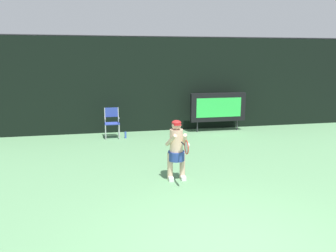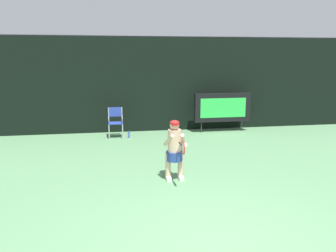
{
  "view_description": "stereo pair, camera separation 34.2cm",
  "coord_description": "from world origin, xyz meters",
  "px_view_note": "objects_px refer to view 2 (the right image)",
  "views": [
    {
      "loc": [
        -1.84,
        -4.29,
        2.87
      ],
      "look_at": [
        -0.07,
        4.27,
        1.05
      ],
      "focal_mm": 35.61,
      "sensor_mm": 36.0,
      "label": 1
    },
    {
      "loc": [
        -1.51,
        -4.35,
        2.87
      ],
      "look_at": [
        -0.07,
        4.27,
        1.05
      ],
      "focal_mm": 35.61,
      "sensor_mm": 36.0,
      "label": 2
    }
  ],
  "objects_px": {
    "umpire_chair": "(116,120)",
    "tennis_player": "(174,148)",
    "scoreboard": "(222,108)",
    "water_bottle": "(129,134)",
    "tennis_racket": "(183,147)"
  },
  "relations": [
    {
      "from": "scoreboard",
      "to": "water_bottle",
      "type": "distance_m",
      "value": 3.76
    },
    {
      "from": "scoreboard",
      "to": "tennis_player",
      "type": "height_order",
      "value": "scoreboard"
    },
    {
      "from": "scoreboard",
      "to": "umpire_chair",
      "type": "xyz_separation_m",
      "value": [
        -4.1,
        -0.27,
        -0.33
      ]
    },
    {
      "from": "scoreboard",
      "to": "water_bottle",
      "type": "bearing_deg",
      "value": -172.97
    },
    {
      "from": "water_bottle",
      "to": "scoreboard",
      "type": "bearing_deg",
      "value": 7.03
    },
    {
      "from": "scoreboard",
      "to": "tennis_racket",
      "type": "bearing_deg",
      "value": -116.43
    },
    {
      "from": "scoreboard",
      "to": "water_bottle",
      "type": "height_order",
      "value": "scoreboard"
    },
    {
      "from": "water_bottle",
      "to": "tennis_racket",
      "type": "height_order",
      "value": "tennis_racket"
    },
    {
      "from": "tennis_player",
      "to": "umpire_chair",
      "type": "bearing_deg",
      "value": 106.2
    },
    {
      "from": "water_bottle",
      "to": "tennis_player",
      "type": "bearing_deg",
      "value": -78.85
    },
    {
      "from": "tennis_player",
      "to": "scoreboard",
      "type": "bearing_deg",
      "value": 59.97
    },
    {
      "from": "scoreboard",
      "to": "tennis_player",
      "type": "bearing_deg",
      "value": -120.03
    },
    {
      "from": "umpire_chair",
      "to": "tennis_player",
      "type": "distance_m",
      "value": 4.74
    },
    {
      "from": "umpire_chair",
      "to": "scoreboard",
      "type": "bearing_deg",
      "value": 3.78
    },
    {
      "from": "scoreboard",
      "to": "tennis_racket",
      "type": "xyz_separation_m",
      "value": [
        -2.72,
        -5.48,
        0.02
      ]
    }
  ]
}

